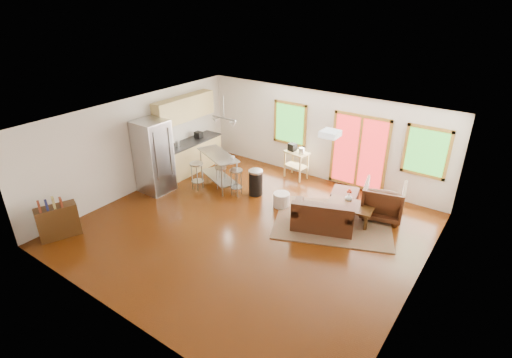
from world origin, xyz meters
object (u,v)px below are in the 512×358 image
Objects in this scene: coffee_table at (350,207)px; island at (218,164)px; rug at (333,221)px; armchair at (383,199)px; ottoman at (344,198)px; kitchen_cart at (296,155)px; refrigerator at (154,157)px; loveseat at (323,217)px.

coffee_table is 3.88m from island.
island reaches higher than rug.
armchair is 1.01m from ottoman.
refrigerator is at bearing -133.23° from kitchen_cart.
ottoman is 5.21m from refrigerator.
ottoman is 0.62× the size of kitchen_cart.
refrigerator is at bearing -164.86° from rug.
armchair reaches higher than loveseat.
coffee_table is at bearing 35.69° from armchair.
coffee_table is at bearing 18.40° from refrigerator.
ottoman is (-0.02, 1.30, -0.08)m from loveseat.
ottoman is at bearing 97.00° from rug.
rug is at bearing 33.83° from armchair.
rug is 0.91m from ottoman.
kitchen_cart is (-1.93, 2.05, 0.41)m from loveseat.
loveseat is 0.80× the size of refrigerator.
armchair is at bearing 2.91° from ottoman.
loveseat is at bearing -102.05° from rug.
coffee_table reaches higher than ottoman.
ottoman is (-0.11, 0.88, 0.20)m from rug.
island is 1.55× the size of kitchen_cart.
rug is 0.54m from coffee_table.
refrigerator is (-4.69, -0.88, 0.71)m from loveseat.
refrigerator reaches higher than island.
ottoman is (-0.40, 0.61, -0.17)m from coffee_table.
kitchen_cart is (2.76, 2.94, -0.30)m from refrigerator.
armchair is 2.98m from kitchen_cart.
island reaches higher than ottoman.
armchair is (0.87, 0.93, 0.48)m from rug.
ottoman reaches higher than rug.
refrigerator reaches higher than coffee_table.
armchair is 6.09m from refrigerator.
kitchen_cart is at bearing 47.53° from island.
armchair reaches higher than island.
armchair reaches higher than coffee_table.
ottoman is at bearing 123.18° from coffee_table.
loveseat is at bearing -46.74° from kitchen_cart.
rug is 1.70× the size of island.
loveseat is 0.79m from coffee_table.
loveseat is at bearing -89.07° from ottoman.
ottoman is at bearing 15.11° from island.
armchair is (0.57, 0.66, 0.11)m from coffee_table.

